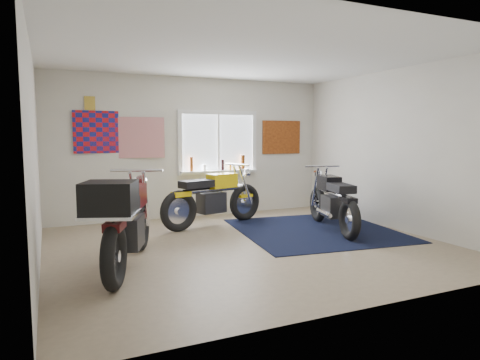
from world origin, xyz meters
name	(u,v)px	position (x,y,z in m)	size (l,w,h in m)	color
ground	(249,245)	(0.00, 0.00, 0.00)	(5.50, 5.50, 0.00)	#9E896B
room_shell	(249,132)	(0.00, 0.00, 1.64)	(5.50, 5.50, 5.50)	white
navy_rug	(316,230)	(1.45, 0.42, 0.01)	(2.50, 2.60, 0.01)	black
window_assembly	(218,147)	(0.50, 2.47, 1.37)	(1.66, 0.17, 1.26)	white
oil_bottles	(223,164)	(0.58, 2.40, 1.03)	(1.17, 0.09, 0.30)	#994416
flag_display	(90,103)	(-1.90, 2.48, 2.15)	(1.60, 0.10, 1.17)	red
triumph_poster	(281,137)	(1.95, 2.48, 1.55)	(0.90, 0.03, 0.70)	#A54C14
yellow_triumph	(213,199)	(0.02, 1.50, 0.48)	(2.10, 0.83, 1.08)	black
black_chrome_bike	(332,203)	(1.72, 0.34, 0.47)	(0.79, 2.04, 1.07)	black
maroon_tourer	(126,221)	(-1.82, -0.49, 0.60)	(1.17, 2.22, 1.15)	black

